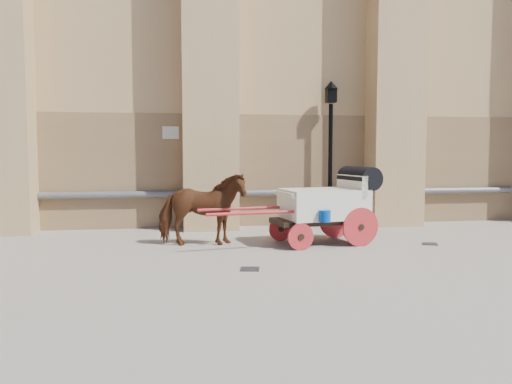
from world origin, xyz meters
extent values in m
plane|color=gray|center=(0.00, 0.00, 0.00)|extent=(90.00, 90.00, 0.00)
cube|color=olive|center=(2.00, 4.15, 1.50)|extent=(44.00, 0.35, 3.00)
cylinder|color=#59595B|center=(2.00, 3.88, 0.90)|extent=(42.00, 0.18, 0.18)
cube|color=beige|center=(-2.00, 3.97, 2.50)|extent=(0.42, 0.04, 0.32)
imported|color=brown|center=(-1.34, 1.31, 0.78)|extent=(1.89, 0.94, 1.56)
cube|color=black|center=(1.20, 1.15, 0.50)|extent=(2.13, 1.22, 0.11)
cube|color=silver|center=(1.29, 1.16, 0.87)|extent=(1.90, 1.40, 0.64)
cube|color=silver|center=(1.97, 1.27, 1.23)|extent=(0.32, 1.15, 0.50)
cube|color=silver|center=(0.52, 1.04, 1.10)|extent=(0.48, 1.04, 0.09)
cylinder|color=black|center=(2.15, 1.30, 1.42)|extent=(0.69, 1.21, 0.51)
cylinder|color=red|center=(1.97, 0.70, 0.41)|extent=(0.82, 0.18, 0.82)
cylinder|color=red|center=(1.79, 1.82, 0.41)|extent=(0.82, 0.18, 0.82)
cylinder|color=red|center=(0.61, 0.48, 0.27)|extent=(0.55, 0.14, 0.55)
cylinder|color=red|center=(0.43, 1.60, 0.27)|extent=(0.55, 0.14, 0.55)
cylinder|color=red|center=(-0.23, 0.50, 0.78)|extent=(2.18, 0.41, 0.06)
cylinder|color=red|center=(-0.36, 1.32, 0.78)|extent=(2.18, 0.41, 0.06)
cylinder|color=#003DAC|center=(1.12, 0.49, 0.69)|extent=(0.24, 0.24, 0.24)
cylinder|color=black|center=(2.21, 3.61, 1.63)|extent=(0.11, 0.11, 3.27)
cone|color=black|center=(2.21, 3.61, 0.16)|extent=(0.33, 0.33, 0.33)
cube|color=black|center=(2.21, 3.61, 3.49)|extent=(0.25, 0.25, 0.38)
cone|color=black|center=(2.21, 3.61, 3.77)|extent=(0.36, 0.36, 0.22)
cube|color=black|center=(-0.65, -1.02, 0.01)|extent=(0.38, 0.38, 0.01)
cube|color=black|center=(3.54, 0.68, 0.01)|extent=(0.42, 0.42, 0.01)
camera|label=1|loc=(-1.86, -9.26, 1.97)|focal=35.00mm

